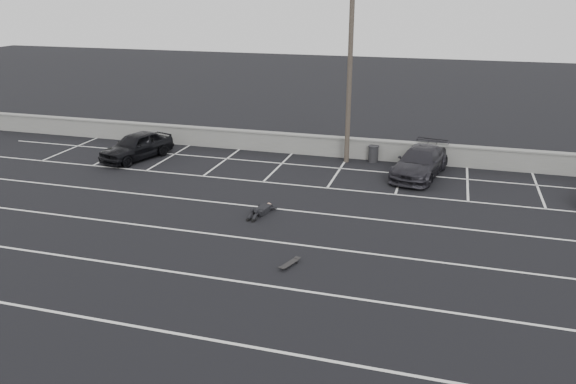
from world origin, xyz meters
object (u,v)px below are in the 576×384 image
(car_right, at_px, (420,162))
(utility_pole, at_px, (350,71))
(trash_bin, at_px, (373,154))
(skateboard, at_px, (290,264))
(person, at_px, (264,207))
(car_left, at_px, (137,146))

(car_right, xyz_separation_m, utility_pole, (-3.72, 1.29, 3.93))
(utility_pole, xyz_separation_m, trash_bin, (1.30, 0.40, -4.17))
(car_right, bearing_deg, skateboard, -95.73)
(car_right, height_order, utility_pole, utility_pole)
(utility_pole, distance_m, skateboard, 12.63)
(utility_pole, height_order, trash_bin, utility_pole)
(trash_bin, bearing_deg, person, -111.68)
(utility_pole, xyz_separation_m, person, (-1.90, -7.64, -4.38))
(utility_pole, xyz_separation_m, skateboard, (0.36, -11.78, -4.52))
(car_right, bearing_deg, trash_bin, 157.12)
(car_left, height_order, car_right, car_left)
(person, bearing_deg, skateboard, -52.36)
(car_right, relative_size, person, 2.02)
(utility_pole, relative_size, skateboard, 11.08)
(trash_bin, relative_size, skateboard, 1.02)
(car_left, relative_size, utility_pole, 0.45)
(skateboard, bearing_deg, person, 138.71)
(utility_pole, bearing_deg, car_left, -166.68)
(car_left, height_order, person, car_left)
(car_right, height_order, skateboard, car_right)
(car_left, height_order, trash_bin, car_left)
(trash_bin, xyz_separation_m, skateboard, (-0.95, -12.18, -0.35))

